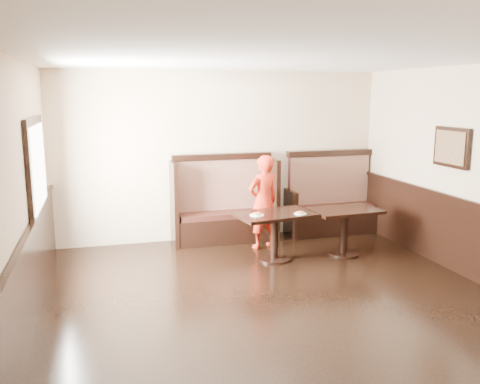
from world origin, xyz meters
name	(u,v)px	position (x,y,z in m)	size (l,w,h in m)	color
ground	(297,324)	(0.00, 0.00, 0.00)	(7.00, 7.00, 0.00)	black
room_shell	(263,258)	(-0.30, 0.28, 0.67)	(7.00, 7.00, 7.00)	beige
booth_main	(224,209)	(0.00, 3.30, 0.53)	(1.75, 0.72, 1.45)	black
booth_neighbor	(331,205)	(1.95, 3.29, 0.48)	(1.65, 0.72, 1.45)	black
table_main	(275,224)	(0.47, 2.09, 0.55)	(1.22, 0.87, 0.71)	black
table_neighbor	(345,220)	(1.58, 2.06, 0.53)	(1.06, 0.73, 0.71)	black
child	(263,202)	(0.50, 2.73, 0.74)	(0.54, 0.36, 1.49)	red
pizza_plate_left	(257,214)	(0.17, 2.02, 0.73)	(0.21, 0.21, 0.04)	white
pizza_plate_right	(300,213)	(0.81, 1.94, 0.72)	(0.18, 0.18, 0.03)	white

